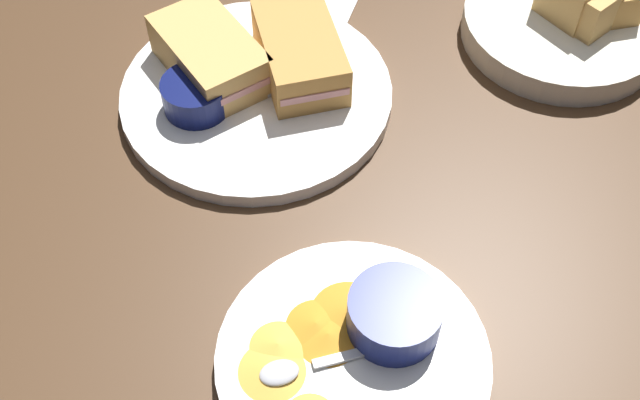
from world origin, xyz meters
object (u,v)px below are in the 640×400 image
at_px(plate_chips_companion, 353,360).
at_px(plate_sandwich_main, 257,95).
at_px(ramekin_dark_sauce, 195,94).
at_px(spoon_by_gravy_ramekin, 295,369).
at_px(sandwich_half_far, 210,55).
at_px(ramekin_light_gravy, 395,313).
at_px(bread_basket_rear, 566,22).
at_px(sandwich_half_near, 300,53).
at_px(spoon_by_dark_ramekin, 250,96).

bearing_deg(plate_chips_companion, plate_sandwich_main, -152.56).
distance_m(ramekin_dark_sauce, spoon_by_gravy_ramekin, 0.31).
bearing_deg(sandwich_half_far, spoon_by_gravy_ramekin, 25.78).
height_order(ramekin_light_gravy, bread_basket_rear, bread_basket_rear).
relative_size(sandwich_half_near, plate_chips_companion, 0.67).
height_order(spoon_by_dark_ramekin, plate_chips_companion, spoon_by_dark_ramekin).
relative_size(ramekin_dark_sauce, bread_basket_rear, 0.31).
bearing_deg(bread_basket_rear, plate_sandwich_main, -63.51).
relative_size(spoon_by_dark_ramekin, bread_basket_rear, 0.44).
xyz_separation_m(ramekin_dark_sauce, spoon_by_dark_ramekin, (-0.02, 0.05, -0.01)).
xyz_separation_m(plate_sandwich_main, bread_basket_rear, (-0.16, 0.31, 0.01)).
bearing_deg(sandwich_half_near, plate_chips_companion, 18.51).
bearing_deg(plate_sandwich_main, plate_chips_companion, 27.44).
distance_m(sandwich_half_far, bread_basket_rear, 0.39).
height_order(plate_chips_companion, ramekin_light_gravy, ramekin_light_gravy).
bearing_deg(ramekin_dark_sauce, sandwich_half_far, 177.89).
relative_size(sandwich_half_far, ramekin_dark_sauce, 2.17).
distance_m(plate_sandwich_main, sandwich_half_far, 0.06).
height_order(ramekin_dark_sauce, spoon_by_dark_ramekin, ramekin_dark_sauce).
bearing_deg(ramekin_dark_sauce, ramekin_light_gravy, 46.94).
distance_m(ramekin_light_gravy, bread_basket_rear, 0.43).
xyz_separation_m(sandwich_half_far, ramekin_dark_sauce, (0.05, -0.00, -0.01)).
xyz_separation_m(sandwich_half_near, ramekin_light_gravy, (0.28, 0.13, -0.00)).
relative_size(ramekin_light_gravy, spoon_by_gravy_ramekin, 0.81).
distance_m(plate_sandwich_main, spoon_by_dark_ramekin, 0.02).
bearing_deg(ramekin_light_gravy, spoon_by_dark_ramekin, -142.84).
relative_size(plate_sandwich_main, plate_chips_companion, 1.26).
bearing_deg(plate_sandwich_main, spoon_by_gravy_ramekin, 18.75).
bearing_deg(spoon_by_dark_ramekin, sandwich_half_near, 139.47).
xyz_separation_m(ramekin_dark_sauce, bread_basket_rear, (-0.19, 0.37, -0.01)).
bearing_deg(ramekin_dark_sauce, bread_basket_rear, 117.54).
height_order(plate_sandwich_main, sandwich_half_near, sandwich_half_near).
distance_m(ramekin_dark_sauce, ramekin_light_gravy, 0.31).
distance_m(sandwich_half_near, sandwich_half_far, 0.09).
height_order(spoon_by_gravy_ramekin, bread_basket_rear, bread_basket_rear).
distance_m(spoon_by_dark_ramekin, ramekin_light_gravy, 0.29).
relative_size(ramekin_light_gravy, bread_basket_rear, 0.35).
xyz_separation_m(sandwich_half_near, spoon_by_gravy_ramekin, (0.34, 0.06, -0.02)).
xyz_separation_m(plate_chips_companion, ramekin_light_gravy, (-0.03, 0.03, 0.03)).
bearing_deg(plate_sandwich_main, sandwich_half_near, 132.41).
xyz_separation_m(sandwich_half_far, plate_chips_companion, (0.30, 0.20, -0.03)).
xyz_separation_m(spoon_by_dark_ramekin, spoon_by_gravy_ramekin, (0.29, 0.11, 0.00)).
bearing_deg(spoon_by_dark_ramekin, plate_sandwich_main, 167.58).
height_order(plate_sandwich_main, ramekin_dark_sauce, ramekin_dark_sauce).
bearing_deg(sandwich_half_far, plate_sandwich_main, 72.41).
xyz_separation_m(ramekin_dark_sauce, plate_chips_companion, (0.24, 0.20, -0.03)).
height_order(plate_sandwich_main, spoon_by_gravy_ramekin, spoon_by_gravy_ramekin).
xyz_separation_m(ramekin_light_gravy, bread_basket_rear, (-0.40, 0.14, -0.01)).
bearing_deg(plate_chips_companion, spoon_by_dark_ramekin, -150.88).
bearing_deg(ramekin_dark_sauce, spoon_by_dark_ramekin, 113.09).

